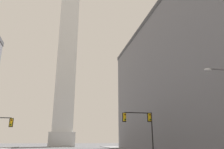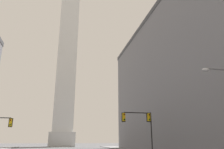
# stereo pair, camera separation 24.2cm
# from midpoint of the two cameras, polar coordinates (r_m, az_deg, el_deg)

# --- Properties ---
(building_right) EXTENTS (20.69, 53.09, 25.86)m
(building_right) POSITION_cam_midpoint_polar(r_m,az_deg,el_deg) (43.23, 24.27, -0.52)
(building_right) COLOR slate
(building_right) RESTS_ON ground_plane
(obelisk) EXTENTS (8.41, 8.41, 75.21)m
(obelisk) POSITION_cam_midpoint_polar(r_m,az_deg,el_deg) (84.71, -11.37, 7.50)
(obelisk) COLOR silver
(obelisk) RESTS_ON ground_plane
(traffic_light_mid_right) EXTENTS (4.57, 0.52, 5.81)m
(traffic_light_mid_right) POSITION_cam_midpoint_polar(r_m,az_deg,el_deg) (32.33, 7.91, -12.19)
(traffic_light_mid_right) COLOR black
(traffic_light_mid_right) RESTS_ON ground_plane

